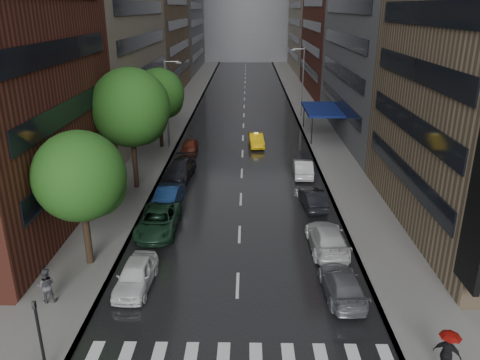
# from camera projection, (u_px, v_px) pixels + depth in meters

# --- Properties ---
(ground) EXTENTS (220.00, 220.00, 0.00)m
(ground) POSITION_uv_depth(u_px,v_px,m) (236.00, 334.00, 21.44)
(ground) COLOR gray
(ground) RESTS_ON ground
(road) EXTENTS (14.00, 140.00, 0.01)m
(road) POSITION_uv_depth(u_px,v_px,m) (244.00, 109.00, 68.29)
(road) COLOR black
(road) RESTS_ON ground
(sidewalk_left) EXTENTS (4.00, 140.00, 0.15)m
(sidewalk_left) POSITION_uv_depth(u_px,v_px,m) (183.00, 109.00, 68.40)
(sidewalk_left) COLOR gray
(sidewalk_left) RESTS_ON ground
(sidewalk_right) EXTENTS (4.00, 140.00, 0.15)m
(sidewalk_right) POSITION_uv_depth(u_px,v_px,m) (306.00, 109.00, 68.13)
(sidewalk_right) COLOR gray
(sidewalk_right) RESTS_ON ground
(buildings_right) EXTENTS (8.05, 109.10, 36.00)m
(buildings_right) POSITION_uv_depth(u_px,v_px,m) (346.00, 0.00, 69.11)
(buildings_right) COLOR #937A5B
(buildings_right) RESTS_ON ground
(tree_near) EXTENTS (5.01, 5.01, 7.98)m
(tree_near) POSITION_uv_depth(u_px,v_px,m) (80.00, 176.00, 25.32)
(tree_near) COLOR #382619
(tree_near) RESTS_ON ground
(tree_mid) EXTENTS (6.16, 6.16, 9.82)m
(tree_mid) POSITION_uv_depth(u_px,v_px,m) (131.00, 108.00, 36.25)
(tree_mid) COLOR #382619
(tree_mid) RESTS_ON ground
(tree_far) EXTENTS (5.23, 5.23, 8.34)m
(tree_far) POSITION_uv_depth(u_px,v_px,m) (159.00, 94.00, 47.74)
(tree_far) COLOR #382619
(tree_far) RESTS_ON ground
(taxi) EXTENTS (1.80, 4.26, 1.37)m
(taxi) POSITION_uv_depth(u_px,v_px,m) (256.00, 140.00, 50.00)
(taxi) COLOR #F1B50C
(taxi) RESTS_ON ground
(parked_cars_left) EXTENTS (2.71, 28.67, 1.56)m
(parked_cars_left) POSITION_uv_depth(u_px,v_px,m) (169.00, 196.00, 35.08)
(parked_cars_left) COLOR white
(parked_cars_left) RESTS_ON ground
(parked_cars_right) EXTENTS (2.26, 22.99, 1.53)m
(parked_cars_right) POSITION_uv_depth(u_px,v_px,m) (320.00, 219.00, 31.38)
(parked_cars_right) COLOR slate
(parked_cars_right) RESTS_ON ground
(ped_black_umbrella) EXTENTS (1.01, 0.98, 2.09)m
(ped_black_umbrella) POSITION_uv_depth(u_px,v_px,m) (45.00, 280.00, 23.16)
(ped_black_umbrella) COLOR #494A4E
(ped_black_umbrella) RESTS_ON sidewalk_left
(ped_red_umbrella) EXTENTS (1.14, 0.99, 2.01)m
(ped_red_umbrella) POSITION_uv_depth(u_px,v_px,m) (448.00, 349.00, 18.56)
(ped_red_umbrella) COLOR black
(ped_red_umbrella) RESTS_ON sidewalk_right
(traffic_light) EXTENTS (0.18, 0.15, 3.45)m
(traffic_light) POSITION_uv_depth(u_px,v_px,m) (39.00, 331.00, 18.20)
(traffic_light) COLOR black
(traffic_light) RESTS_ON sidewalk_left
(street_lamp_left) EXTENTS (1.74, 0.22, 9.00)m
(street_lamp_left) POSITION_uv_depth(u_px,v_px,m) (168.00, 102.00, 47.96)
(street_lamp_left) COLOR gray
(street_lamp_left) RESTS_ON sidewalk_left
(street_lamp_right) EXTENTS (1.74, 0.22, 9.00)m
(street_lamp_right) POSITION_uv_depth(u_px,v_px,m) (302.00, 81.00, 61.79)
(street_lamp_right) COLOR gray
(street_lamp_right) RESTS_ON sidewalk_right
(awning) EXTENTS (4.00, 8.00, 3.12)m
(awning) POSITION_uv_depth(u_px,v_px,m) (322.00, 109.00, 53.01)
(awning) COLOR navy
(awning) RESTS_ON sidewalk_right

